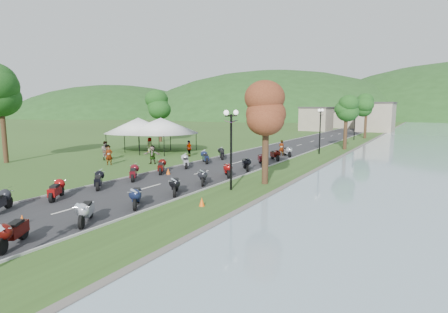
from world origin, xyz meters
The scene contains 13 objects.
road centered at (0.00, 40.00, 0.01)m, with size 7.00×120.00×0.02m, color #2B2B2D.
hills_backdrop centered at (0.00, 200.00, 0.00)m, with size 360.00×120.00×76.00m, color #285621, non-canonical shape.
far_building centered at (-2.00, 85.00, 2.50)m, with size 18.00×16.00×5.00m, color gray.
moto_row_left centered at (-2.49, 12.48, 0.55)m, with size 2.60×35.93×1.10m, color #331411, non-canonical shape.
moto_row_right centered at (2.50, 20.12, 0.55)m, with size 2.60×30.82×1.10m, color #331411, non-canonical shape.
vendor_tent_main centered at (-11.77, 30.71, 2.00)m, with size 5.92×5.92×4.00m, color white, non-canonical shape.
vendor_tent_side centered at (-14.21, 29.53, 2.00)m, with size 5.27×5.27×4.00m, color white, non-canonical shape.
tree_park_left centered at (-18.85, 16.69, 5.75)m, with size 4.14×4.14×11.50m, color #215B1C, non-canonical shape.
tree_lakeside centered at (6.11, 20.75, 3.83)m, with size 2.76×2.76×7.66m, color #215B1C, non-canonical shape.
pedestrian_a centered at (-9.38, 20.79, 0.00)m, with size 0.64×0.47×1.76m, color slate.
pedestrian_b centered at (-11.98, 22.61, 0.00)m, with size 0.93×0.51×1.91m, color slate.
pedestrian_c centered at (-11.58, 22.57, 0.00)m, with size 1.02×0.42×1.57m, color slate.
traffic_cone_near centered at (0.25, 7.46, 0.23)m, with size 0.30×0.30×0.46m, color #F2590C.
Camera 1 is at (15.72, -0.83, 5.22)m, focal length 28.00 mm.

